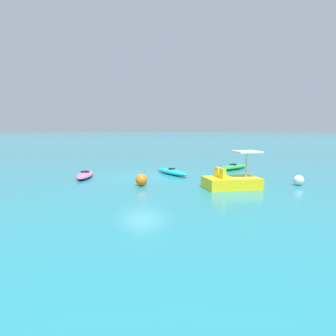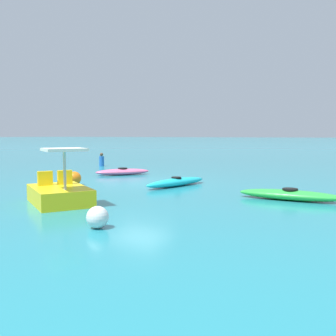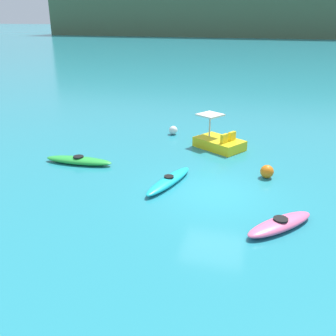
{
  "view_description": "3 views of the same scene",
  "coord_description": "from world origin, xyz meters",
  "px_view_note": "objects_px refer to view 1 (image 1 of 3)",
  "views": [
    {
      "loc": [
        11.67,
        13.39,
        2.61
      ],
      "look_at": [
        -0.9,
        1.08,
        0.53
      ],
      "focal_mm": 34.46,
      "sensor_mm": 36.0,
      "label": 1
    },
    {
      "loc": [
        -8.56,
        13.7,
        2.05
      ],
      "look_at": [
        -1.47,
        0.17,
        0.69
      ],
      "focal_mm": 40.01,
      "sensor_mm": 36.0,
      "label": 2
    },
    {
      "loc": [
        1.51,
        -13.35,
        6.35
      ],
      "look_at": [
        -2.12,
        0.85,
        0.51
      ],
      "focal_mm": 40.86,
      "sensor_mm": 36.0,
      "label": 3
    }
  ],
  "objects_px": {
    "kayak_pink": "(85,175)",
    "pedal_boat_yellow": "(232,181)",
    "buoy_white": "(299,180)",
    "kayak_green": "(233,167)",
    "buoy_orange": "(141,180)",
    "kayak_cyan": "(172,172)"
  },
  "relations": [
    {
      "from": "kayak_cyan",
      "to": "pedal_boat_yellow",
      "type": "distance_m",
      "value": 5.25
    },
    {
      "from": "kayak_green",
      "to": "kayak_pink",
      "type": "relative_size",
      "value": 1.27
    },
    {
      "from": "buoy_orange",
      "to": "pedal_boat_yellow",
      "type": "bearing_deg",
      "value": 125.89
    },
    {
      "from": "kayak_cyan",
      "to": "pedal_boat_yellow",
      "type": "xyz_separation_m",
      "value": [
        1.38,
        5.06,
        0.17
      ]
    },
    {
      "from": "kayak_pink",
      "to": "kayak_green",
      "type": "bearing_deg",
      "value": 157.39
    },
    {
      "from": "buoy_orange",
      "to": "buoy_white",
      "type": "bearing_deg",
      "value": 135.5
    },
    {
      "from": "kayak_pink",
      "to": "buoy_orange",
      "type": "xyz_separation_m",
      "value": [
        -0.48,
        4.16,
        0.12
      ]
    },
    {
      "from": "kayak_cyan",
      "to": "buoy_white",
      "type": "height_order",
      "value": "buoy_white"
    },
    {
      "from": "kayak_green",
      "to": "kayak_pink",
      "type": "bearing_deg",
      "value": -22.61
    },
    {
      "from": "kayak_pink",
      "to": "pedal_boat_yellow",
      "type": "distance_m",
      "value": 8.09
    },
    {
      "from": "kayak_green",
      "to": "kayak_pink",
      "type": "height_order",
      "value": "same"
    },
    {
      "from": "buoy_white",
      "to": "kayak_green",
      "type": "bearing_deg",
      "value": -118.8
    },
    {
      "from": "kayak_green",
      "to": "kayak_pink",
      "type": "xyz_separation_m",
      "value": [
        8.91,
        -3.71,
        0.0
      ]
    },
    {
      "from": "kayak_cyan",
      "to": "buoy_orange",
      "type": "distance_m",
      "value": 4.18
    },
    {
      "from": "kayak_pink",
      "to": "kayak_cyan",
      "type": "bearing_deg",
      "value": 150.06
    },
    {
      "from": "pedal_boat_yellow",
      "to": "buoy_white",
      "type": "height_order",
      "value": "pedal_boat_yellow"
    },
    {
      "from": "kayak_pink",
      "to": "buoy_white",
      "type": "relative_size",
      "value": 5.14
    },
    {
      "from": "pedal_boat_yellow",
      "to": "buoy_white",
      "type": "bearing_deg",
      "value": 147.27
    },
    {
      "from": "kayak_pink",
      "to": "pedal_boat_yellow",
      "type": "xyz_separation_m",
      "value": [
        -2.92,
        7.54,
        0.17
      ]
    },
    {
      "from": "kayak_cyan",
      "to": "kayak_pink",
      "type": "bearing_deg",
      "value": -29.94
    },
    {
      "from": "kayak_pink",
      "to": "buoy_orange",
      "type": "relative_size",
      "value": 4.5
    },
    {
      "from": "kayak_pink",
      "to": "pedal_boat_yellow",
      "type": "height_order",
      "value": "pedal_boat_yellow"
    }
  ]
}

